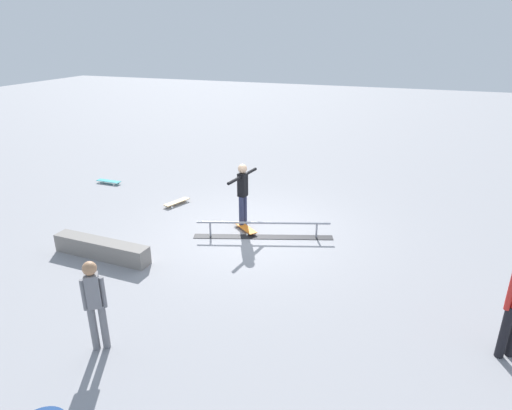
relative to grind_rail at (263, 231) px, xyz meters
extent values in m
plane|color=gray|center=(0.38, -0.19, -0.17)|extent=(60.00, 60.00, 0.00)
cube|color=black|center=(0.00, 0.00, -0.16)|extent=(3.16, 1.24, 0.01)
cylinder|color=gray|center=(-1.17, -0.39, 0.01)|extent=(0.04, 0.04, 0.37)
cylinder|color=gray|center=(1.17, 0.39, 0.01)|extent=(0.04, 0.04, 0.37)
cylinder|color=gray|center=(0.00, 0.00, 0.20)|extent=(2.95, 1.01, 0.05)
cube|color=gray|center=(2.92, 2.07, 0.03)|extent=(2.26, 0.45, 0.39)
cylinder|color=#2D3351|center=(0.67, -0.32, 0.23)|extent=(0.13, 0.13, 0.81)
cylinder|color=#2D3351|center=(0.65, -0.48, 0.23)|extent=(0.13, 0.13, 0.81)
cube|color=black|center=(0.66, -0.40, 0.92)|extent=(0.21, 0.24, 0.57)
sphere|color=tan|center=(0.66, -0.40, 1.32)|extent=(0.22, 0.22, 0.22)
cylinder|color=black|center=(0.72, -0.03, 1.14)|extent=(0.15, 0.54, 0.07)
cylinder|color=black|center=(0.60, -0.77, 1.14)|extent=(0.15, 0.54, 0.07)
cube|color=orange|center=(0.53, -0.20, -0.09)|extent=(0.75, 0.66, 0.02)
cylinder|color=white|center=(0.24, -0.11, -0.14)|extent=(0.06, 0.06, 0.05)
cylinder|color=white|center=(0.39, 0.06, -0.14)|extent=(0.06, 0.06, 0.05)
cylinder|color=white|center=(0.66, -0.46, -0.14)|extent=(0.06, 0.06, 0.05)
cylinder|color=white|center=(0.81, -0.28, -0.14)|extent=(0.06, 0.06, 0.05)
cylinder|color=slate|center=(1.14, 4.50, 0.21)|extent=(0.15, 0.15, 0.75)
cylinder|color=slate|center=(1.02, 4.42, 0.21)|extent=(0.15, 0.15, 0.75)
cube|color=slate|center=(1.08, 4.46, 0.85)|extent=(0.26, 0.25, 0.53)
sphere|color=#A87A56|center=(1.08, 4.46, 1.22)|extent=(0.20, 0.20, 0.20)
cylinder|color=slate|center=(1.19, 4.54, 0.80)|extent=(0.10, 0.10, 0.50)
cylinder|color=slate|center=(0.97, 4.39, 0.80)|extent=(0.10, 0.10, 0.50)
cylinder|color=black|center=(-4.60, 2.62, 0.27)|extent=(0.17, 0.17, 0.88)
cylinder|color=red|center=(-4.54, 2.66, 0.96)|extent=(0.11, 0.11, 0.58)
cube|color=teal|center=(5.83, -2.00, -0.09)|extent=(0.80, 0.21, 0.02)
cylinder|color=white|center=(6.10, -1.89, -0.14)|extent=(0.05, 0.03, 0.05)
cylinder|color=white|center=(6.10, -2.12, -0.14)|extent=(0.05, 0.03, 0.05)
cylinder|color=white|center=(5.56, -1.88, -0.14)|extent=(0.05, 0.03, 0.05)
cylinder|color=white|center=(5.56, -2.11, -0.14)|extent=(0.05, 0.03, 0.05)
cube|color=tan|center=(2.93, -1.15, -0.09)|extent=(0.46, 0.82, 0.02)
cylinder|color=white|center=(2.94, -1.44, -0.14)|extent=(0.05, 0.06, 0.05)
cylinder|color=white|center=(2.73, -1.36, -0.14)|extent=(0.05, 0.06, 0.05)
cylinder|color=white|center=(3.13, -0.93, -0.14)|extent=(0.05, 0.06, 0.05)
cylinder|color=white|center=(2.91, -0.85, -0.14)|extent=(0.05, 0.06, 0.05)
camera|label=1|loc=(-2.96, 8.75, 4.35)|focal=30.78mm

